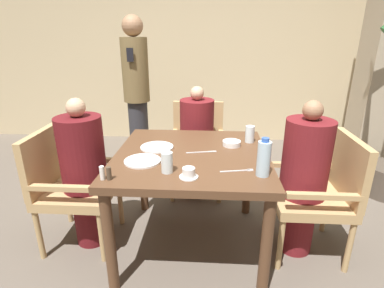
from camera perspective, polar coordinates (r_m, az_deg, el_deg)
The scene contains 21 objects.
ground_plane at distance 2.48m, azimuth -0.08°, elevation -18.32°, with size 16.00×16.00×0.00m, color #60564C.
wall_back at distance 4.50m, azimuth 2.09°, elevation 18.37°, with size 8.00×0.06×2.80m.
dining_table at distance 2.13m, azimuth -0.09°, elevation -4.29°, with size 1.06×1.06×0.76m.
chair_left_side at distance 2.43m, azimuth -22.55°, elevation -6.77°, with size 0.52×0.52×0.89m.
diner_in_left_chair at distance 2.34m, azimuth -19.78°, elevation -5.16°, with size 0.32×0.32×1.14m.
chair_far_side at distance 3.05m, azimuth 1.02°, elevation 0.23°, with size 0.52×0.52×0.89m.
diner_in_far_chair at distance 2.90m, azimuth 0.91°, elevation 0.48°, with size 0.32×0.32×1.10m.
chair_right_side at distance 2.34m, azimuth 23.43°, elevation -8.03°, with size 0.52×0.52×0.89m.
diner_in_right_chair at distance 2.26m, azimuth 20.42°, elevation -6.16°, with size 0.32×0.32×1.15m.
standing_host at distance 3.52m, azimuth -10.52°, elevation 9.96°, with size 0.30×0.33×1.74m.
plate_main_left at distance 1.98m, azimuth -9.40°, elevation -3.19°, with size 0.24×0.24×0.01m.
plate_main_right at distance 2.20m, azimuth -6.70°, elevation -0.59°, with size 0.24×0.24×0.01m.
teacup_with_saucer at distance 1.74m, azimuth -0.63°, elevation -5.60°, with size 0.11×0.11×0.06m.
bowl_small at distance 2.25m, azimuth 7.56°, elevation 0.15°, with size 0.13×0.13×0.04m.
water_bottle at distance 1.78m, azimuth 13.51°, elevation -2.65°, with size 0.08×0.08×0.23m.
glass_tall_near at distance 1.79m, azimuth -4.78°, elevation -3.50°, with size 0.07×0.07×0.13m.
glass_tall_mid at distance 2.33m, azimuth 10.96°, elevation 1.87°, with size 0.07×0.07×0.13m.
salt_shaker at distance 1.78m, azimuth -16.75°, elevation -5.30°, with size 0.03×0.03×0.08m.
pepper_shaker at distance 1.77m, azimuth -15.54°, elevation -5.42°, with size 0.03×0.03×0.08m.
fork_beside_plate at distance 1.85m, azimuth 9.15°, elevation -5.03°, with size 0.20×0.06×0.00m.
knife_beside_plate at distance 2.11m, azimuth 2.10°, elevation -1.52°, with size 0.21×0.06×0.00m.
Camera 1 is at (0.12, -1.93, 1.54)m, focal length 28.00 mm.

